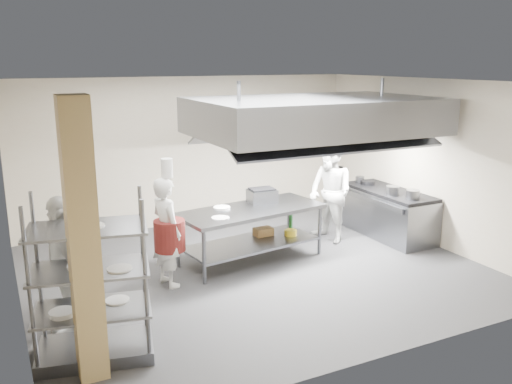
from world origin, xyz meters
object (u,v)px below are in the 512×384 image
chef_line (330,193)px  stockpot (392,190)px  cooking_range (388,214)px  pass_rack (91,279)px  griddle (262,196)px  island (251,234)px  chef_plating (64,266)px  chef_head (167,232)px

chef_line → stockpot: 1.14m
cooking_range → stockpot: (-0.18, -0.31, 0.56)m
pass_rack → stockpot: size_ratio=8.06×
griddle → pass_rack: bearing=-141.7°
island → cooking_range: bearing=-7.8°
chef_line → stockpot: bearing=54.6°
pass_rack → island: bearing=46.4°
cooking_range → chef_plating: 6.23m
chef_line → chef_plating: bearing=-80.1°
chef_line → chef_plating: 5.12m
chef_head → stockpot: 4.33m
chef_plating → island: bearing=106.4°
cooking_range → chef_plating: size_ratio=1.13×
stockpot → chef_line: bearing=152.0°
chef_head → chef_plating: chef_plating is taller
island → stockpot: (2.76, -0.27, 0.53)m
chef_plating → stockpot: bearing=94.0°
chef_head → griddle: (1.91, 0.64, 0.19)m
griddle → stockpot: griddle is taller
chef_line → chef_head: bearing=-86.6°
island → chef_plating: 3.41m
pass_rack → chef_head: pass_rack is taller
cooking_range → chef_plating: bearing=-167.9°
chef_head → cooking_range: bearing=-98.3°
island → chef_line: 1.84m
pass_rack → chef_line: bearing=37.9°
chef_line → cooking_range: bearing=71.9°
pass_rack → chef_plating: (-0.20, 0.72, -0.07)m
stockpot → chef_head: bearing=-178.7°
pass_rack → chef_line: 5.20m
chef_line → stockpot: size_ratio=7.88×
cooking_range → chef_plating: chef_plating is taller
island → chef_head: size_ratio=1.48×
island → chef_head: (-1.57, -0.37, 0.38)m
island → griddle: bearing=29.5°
island → chef_head: 1.66m
chef_plating → chef_line: bearing=101.8°
chef_plating → stockpot: 5.98m
island → stockpot: size_ratio=10.39×
chef_plating → griddle: chef_plating is taller
island → griddle: size_ratio=5.31×
chef_plating → griddle: 3.80m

